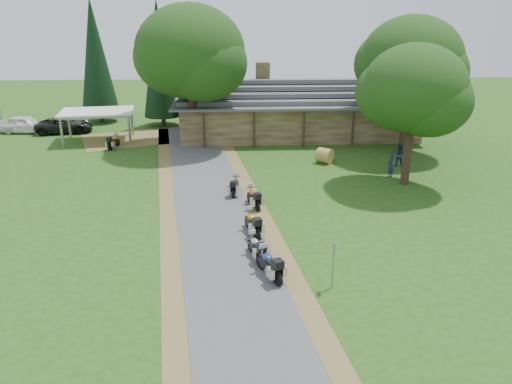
{
  "coord_description": "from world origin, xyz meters",
  "views": [
    {
      "loc": [
        0.38,
        -19.65,
        10.83
      ],
      "look_at": [
        1.5,
        4.94,
        1.6
      ],
      "focal_mm": 35.0,
      "sensor_mm": 36.0,
      "label": 1
    }
  ],
  "objects_px": {
    "motorcycle_row_c": "(252,222)",
    "hay_bale": "(325,156)",
    "car_dark_suv": "(64,121)",
    "motorcycle_carport_a": "(114,141)",
    "car_white_sedan": "(25,122)",
    "motorcycle_row_e": "(235,185)",
    "lodge": "(297,107)",
    "motorcycle_row_d": "(253,197)",
    "carport": "(98,126)",
    "motorcycle_row_b": "(256,246)",
    "motorcycle_row_a": "(269,263)"
  },
  "relations": [
    {
      "from": "car_white_sedan",
      "to": "motorcycle_row_c",
      "type": "xyz_separation_m",
      "value": [
        19.71,
        -22.32,
        -0.33
      ]
    },
    {
      "from": "carport",
      "to": "car_white_sedan",
      "type": "height_order",
      "value": "carport"
    },
    {
      "from": "lodge",
      "to": "motorcycle_row_c",
      "type": "xyz_separation_m",
      "value": [
        -4.76,
        -20.76,
        -1.81
      ]
    },
    {
      "from": "car_white_sedan",
      "to": "motorcycle_row_e",
      "type": "height_order",
      "value": "car_white_sedan"
    },
    {
      "from": "motorcycle_row_a",
      "to": "motorcycle_row_d",
      "type": "height_order",
      "value": "motorcycle_row_a"
    },
    {
      "from": "lodge",
      "to": "hay_bale",
      "type": "distance_m",
      "value": 9.19
    },
    {
      "from": "lodge",
      "to": "motorcycle_row_e",
      "type": "bearing_deg",
      "value": -110.38
    },
    {
      "from": "motorcycle_row_a",
      "to": "motorcycle_row_d",
      "type": "relative_size",
      "value": 1.08
    },
    {
      "from": "carport",
      "to": "motorcycle_carport_a",
      "type": "distance_m",
      "value": 3.1
    },
    {
      "from": "car_dark_suv",
      "to": "motorcycle_carport_a",
      "type": "distance_m",
      "value": 7.86
    },
    {
      "from": "car_dark_suv",
      "to": "motorcycle_row_e",
      "type": "relative_size",
      "value": 3.17
    },
    {
      "from": "motorcycle_row_e",
      "to": "hay_bale",
      "type": "height_order",
      "value": "motorcycle_row_e"
    },
    {
      "from": "car_dark_suv",
      "to": "motorcycle_row_b",
      "type": "bearing_deg",
      "value": -155.37
    },
    {
      "from": "carport",
      "to": "motorcycle_row_e",
      "type": "distance_m",
      "value": 17.64
    },
    {
      "from": "car_dark_suv",
      "to": "motorcycle_carport_a",
      "type": "relative_size",
      "value": 3.11
    },
    {
      "from": "motorcycle_row_c",
      "to": "carport",
      "type": "bearing_deg",
      "value": 15.88
    },
    {
      "from": "lodge",
      "to": "motorcycle_row_a",
      "type": "relative_size",
      "value": 11.15
    },
    {
      "from": "carport",
      "to": "car_white_sedan",
      "type": "distance_m",
      "value": 8.09
    },
    {
      "from": "motorcycle_row_d",
      "to": "hay_bale",
      "type": "xyz_separation_m",
      "value": [
        5.55,
        8.25,
        -0.06
      ]
    },
    {
      "from": "car_dark_suv",
      "to": "hay_bale",
      "type": "height_order",
      "value": "car_dark_suv"
    },
    {
      "from": "carport",
      "to": "motorcycle_row_e",
      "type": "relative_size",
      "value": 3.49
    },
    {
      "from": "motorcycle_row_a",
      "to": "motorcycle_row_e",
      "type": "relative_size",
      "value": 1.13
    },
    {
      "from": "motorcycle_row_d",
      "to": "hay_bale",
      "type": "bearing_deg",
      "value": -50.2
    },
    {
      "from": "lodge",
      "to": "motorcycle_row_a",
      "type": "xyz_separation_m",
      "value": [
        -4.23,
        -25.1,
        -1.79
      ]
    },
    {
      "from": "motorcycle_row_a",
      "to": "motorcycle_row_e",
      "type": "distance_m",
      "value": 10.11
    },
    {
      "from": "motorcycle_row_e",
      "to": "motorcycle_row_d",
      "type": "bearing_deg",
      "value": -144.66
    },
    {
      "from": "hay_bale",
      "to": "car_dark_suv",
      "type": "bearing_deg",
      "value": 154.89
    },
    {
      "from": "motorcycle_row_b",
      "to": "motorcycle_row_c",
      "type": "xyz_separation_m",
      "value": [
        -0.07,
        2.6,
        0.05
      ]
    },
    {
      "from": "car_white_sedan",
      "to": "motorcycle_row_c",
      "type": "bearing_deg",
      "value": -132.99
    },
    {
      "from": "lodge",
      "to": "motorcycle_carport_a",
      "type": "relative_size",
      "value": 12.34
    },
    {
      "from": "car_white_sedan",
      "to": "motorcycle_row_e",
      "type": "relative_size",
      "value": 3.4
    },
    {
      "from": "carport",
      "to": "motorcycle_row_e",
      "type": "height_order",
      "value": "carport"
    },
    {
      "from": "car_dark_suv",
      "to": "motorcycle_row_e",
      "type": "distance_m",
      "value": 22.46
    },
    {
      "from": "motorcycle_row_c",
      "to": "hay_bale",
      "type": "distance_m",
      "value": 13.15
    },
    {
      "from": "car_white_sedan",
      "to": "car_dark_suv",
      "type": "relative_size",
      "value": 1.07
    },
    {
      "from": "motorcycle_row_a",
      "to": "motorcycle_row_c",
      "type": "xyz_separation_m",
      "value": [
        -0.53,
        4.34,
        -0.02
      ]
    },
    {
      "from": "hay_bale",
      "to": "motorcycle_row_c",
      "type": "bearing_deg",
      "value": -115.88
    },
    {
      "from": "motorcycle_row_c",
      "to": "motorcycle_row_b",
      "type": "bearing_deg",
      "value": 164.53
    },
    {
      "from": "car_dark_suv",
      "to": "motorcycle_row_c",
      "type": "height_order",
      "value": "car_dark_suv"
    },
    {
      "from": "motorcycle_row_b",
      "to": "motorcycle_row_e",
      "type": "distance_m",
      "value": 8.33
    },
    {
      "from": "car_dark_suv",
      "to": "motorcycle_carport_a",
      "type": "height_order",
      "value": "car_dark_suv"
    },
    {
      "from": "carport",
      "to": "motorcycle_row_a",
      "type": "height_order",
      "value": "carport"
    },
    {
      "from": "carport",
      "to": "motorcycle_row_b",
      "type": "height_order",
      "value": "carport"
    },
    {
      "from": "motorcycle_row_d",
      "to": "hay_bale",
      "type": "distance_m",
      "value": 9.94
    },
    {
      "from": "motorcycle_row_c",
      "to": "hay_bale",
      "type": "relative_size",
      "value": 1.69
    },
    {
      "from": "car_dark_suv",
      "to": "motorcycle_row_d",
      "type": "relative_size",
      "value": 3.02
    },
    {
      "from": "motorcycle_row_c",
      "to": "hay_bale",
      "type": "xyz_separation_m",
      "value": [
        5.74,
        11.83,
        -0.09
      ]
    },
    {
      "from": "car_dark_suv",
      "to": "motorcycle_row_d",
      "type": "xyz_separation_m",
      "value": [
        16.35,
        -18.52,
        -0.42
      ]
    },
    {
      "from": "car_white_sedan",
      "to": "motorcycle_row_b",
      "type": "relative_size",
      "value": 3.4
    },
    {
      "from": "car_dark_suv",
      "to": "motorcycle_row_c",
      "type": "relative_size",
      "value": 2.9
    }
  ]
}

